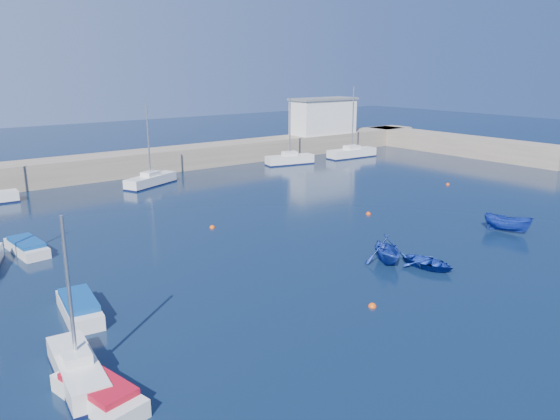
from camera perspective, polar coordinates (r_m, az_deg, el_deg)
ground at (r=32.13m, az=19.82°, el=-8.87°), size 220.00×220.00×0.00m
back_wall at (r=67.28m, az=-14.95°, el=4.77°), size 96.00×4.50×2.60m
right_arm at (r=84.71m, az=18.07°, el=6.51°), size 4.50×32.00×2.60m
harbor_office at (r=82.94m, az=4.54°, el=9.67°), size 10.00×4.00×5.00m
sailboat_1 at (r=24.34m, az=-20.41°, el=-15.34°), size 1.97×5.34×7.02m
sailboat_6 at (r=60.20m, az=-13.35°, el=3.07°), size 6.65×4.36×8.55m
sailboat_7 at (r=71.56m, az=1.02°, el=5.33°), size 6.61×3.03×8.53m
sailboat_8 at (r=77.69m, az=7.51°, el=5.95°), size 7.56×2.53×9.77m
motorboat_0 at (r=22.80m, az=-18.42°, el=-17.67°), size 2.44×4.59×0.98m
motorboat_1 at (r=30.03m, az=-20.23°, el=-9.54°), size 2.08×4.60×1.09m
motorboat_2 at (r=41.30m, az=-24.95°, el=-3.50°), size 2.01×4.68×0.94m
dinghy_center at (r=35.99m, az=15.29°, el=-5.36°), size 2.79×3.61×0.69m
dinghy_left at (r=36.20m, az=11.12°, el=-4.03°), size 4.23×4.45×1.83m
dinghy_right at (r=45.53m, az=22.70°, el=-1.31°), size 2.26×3.84×1.39m
buoy_0 at (r=29.93m, az=9.62°, el=-9.94°), size 0.44×0.44×0.44m
buoy_1 at (r=47.87m, az=9.22°, el=-0.45°), size 0.45×0.45×0.45m
buoy_2 at (r=48.58m, az=23.09°, el=-1.24°), size 0.49×0.49×0.49m
buoy_3 at (r=43.64m, az=-7.09°, el=-1.86°), size 0.44×0.44×0.44m
buoy_4 at (r=61.84m, az=17.13°, el=2.53°), size 0.41×0.41×0.41m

